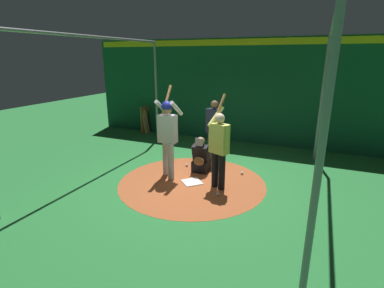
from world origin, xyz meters
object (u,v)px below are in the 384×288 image
Objects in this scene: umpire at (214,128)px; baseball_1 at (187,165)px; bat_rack at (147,120)px; catcher at (201,158)px; baseball_2 at (242,173)px; batter at (168,131)px; home_plate at (192,182)px; baseball_0 at (218,194)px; visitor at (219,146)px.

umpire is 1.25m from baseball_1.
bat_rack reaches higher than baseball_1.
catcher is at bearing -3.38° from umpire.
baseball_2 is (-0.24, 1.03, -0.32)m from catcher.
catcher is 0.60m from baseball_1.
baseball_2 is at bearing 58.55° from umpire.
umpire is 1.48m from baseball_2.
umpire is at bearing 155.61° from batter.
home_plate is at bearing 82.12° from batter.
home_plate is 1.82m from umpire.
baseball_1 is (-0.80, 0.13, -1.11)m from batter.
batter is 29.78× the size of baseball_1.
umpire reaches higher than home_plate.
umpire reaches higher than baseball_0.
catcher is 12.59× the size of baseball_1.
catcher is at bearing -174.97° from home_plate.
catcher is 1.04m from umpire.
baseball_0 is 1.00× the size of baseball_1.
bat_rack is 5.26m from baseball_2.
batter reaches higher than baseball_0.
umpire reaches higher than baseball_1.
visitor reaches higher than home_plate.
visitor is 1.04m from baseball_0.
umpire is 23.46× the size of baseball_1.
batter is at bearing -9.52° from baseball_1.
umpire is at bearing 141.10° from baseball_1.
baseball_0 and baseball_2 have the same top height.
visitor is (0.72, 0.71, 0.63)m from catcher.
home_plate is 0.79m from catcher.
baseball_1 is at bearing -111.95° from catcher.
batter is 2.10× the size of bat_rack.
baseball_2 is (-0.05, 1.50, 0.00)m from baseball_1.
baseball_0 is at bearing 46.27° from bat_rack.
umpire is 23.46× the size of baseball_2.
umpire is 0.84× the size of visitor.
bat_rack is 14.20× the size of baseball_1.
baseball_2 is (-0.85, 1.64, -1.11)m from batter.
umpire is at bearing -121.45° from baseball_2.
baseball_0 is (0.40, 0.13, -0.95)m from visitor.
home_plate is 0.89m from baseball_0.
home_plate is 5.10m from bat_rack.
batter is at bearing -72.18° from visitor.
visitor is 5.58m from bat_rack.
bat_rack reaches higher than baseball_0.
catcher is (-0.70, -0.06, 0.35)m from home_plate.
umpire is 1.69m from visitor.
catcher is 1.19m from visitor.
catcher is at bearing 68.05° from baseball_1.
home_plate is 5.68× the size of baseball_2.
bat_rack is at bearing -121.47° from baseball_2.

